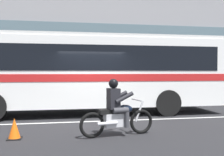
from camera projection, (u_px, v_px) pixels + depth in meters
name	position (u px, v px, depth m)	size (l,w,h in m)	color
ground_plane	(92.00, 119.00, 10.06)	(60.00, 60.00, 0.00)	black
sidewalk_curb	(82.00, 102.00, 15.07)	(28.00, 3.80, 0.15)	gray
lane_center_stripe	(94.00, 121.00, 9.47)	(26.60, 0.14, 0.01)	silver
office_building_facade	(79.00, 7.00, 17.18)	(28.00, 0.89, 11.77)	gray
transit_bus	(87.00, 69.00, 11.17)	(11.19, 2.65, 3.22)	white
motorcycle_with_rider	(117.00, 112.00, 7.33)	(2.12, 0.74, 1.56)	black
traffic_cone	(14.00, 129.00, 6.99)	(0.36, 0.36, 0.55)	#EA590F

